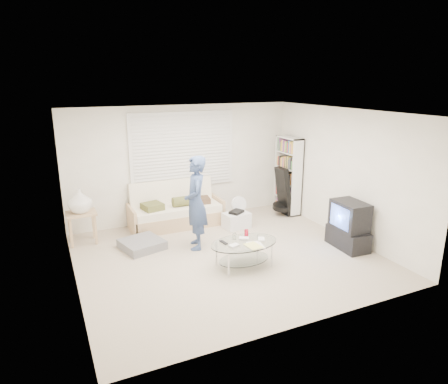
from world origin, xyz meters
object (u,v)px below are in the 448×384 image
tv_unit (349,226)px  bookshelf (288,175)px  coffee_table (244,247)px  futon_sofa (176,211)px

tv_unit → bookshelf: bearing=86.8°
coffee_table → bookshelf: bearing=43.3°
bookshelf → tv_unit: 2.26m
futon_sofa → tv_unit: bearing=-44.2°
bookshelf → coffee_table: bearing=-136.7°
futon_sofa → coffee_table: futon_sofa is taller
bookshelf → coffee_table: size_ratio=1.50×
bookshelf → coffee_table: (-2.22, -2.09, -0.54)m
bookshelf → coffee_table: bookshelf is taller
bookshelf → futon_sofa: bearing=174.9°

